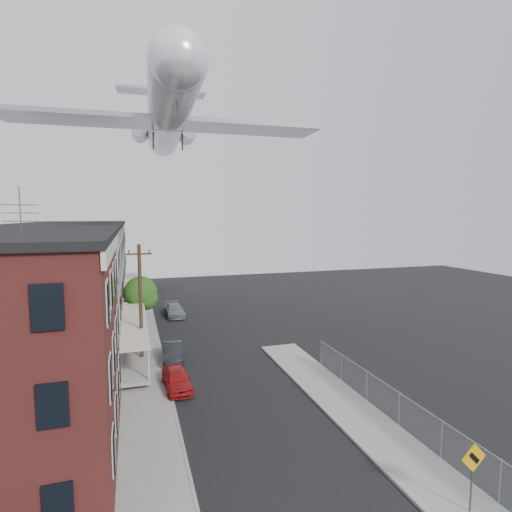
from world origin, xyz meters
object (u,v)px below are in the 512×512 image
(car_mid, at_px, (173,352))
(street_tree, at_px, (142,294))
(warning_sign, at_px, (473,467))
(utility_pole, at_px, (141,303))
(car_near, at_px, (177,379))
(airplane, at_px, (168,116))
(car_far, at_px, (174,310))

(car_mid, bearing_deg, street_tree, 105.75)
(warning_sign, distance_m, street_tree, 30.96)
(utility_pole, height_order, car_near, utility_pole)
(utility_pole, relative_size, car_mid, 2.21)
(street_tree, xyz_separation_m, car_mid, (1.92, -9.65, -2.78))
(car_mid, bearing_deg, car_near, -88.23)
(street_tree, relative_size, car_mid, 1.28)
(warning_sign, bearing_deg, airplane, 106.68)
(utility_pole, height_order, airplane, airplane)
(car_mid, relative_size, airplane, 0.13)
(car_far, bearing_deg, car_near, -98.40)
(utility_pole, height_order, car_mid, utility_pole)
(car_mid, height_order, airplane, airplane)
(street_tree, distance_m, car_far, 6.08)
(car_mid, distance_m, airplane, 21.03)
(warning_sign, relative_size, car_far, 0.61)
(utility_pole, distance_m, car_near, 6.61)
(warning_sign, xyz_separation_m, airplane, (-8.21, 27.40, 18.19))
(warning_sign, xyz_separation_m, car_far, (-7.40, 33.09, -1.21))
(utility_pole, bearing_deg, airplane, 70.33)
(street_tree, relative_size, car_far, 1.12)
(warning_sign, distance_m, car_near, 16.93)
(street_tree, distance_m, car_mid, 10.22)
(street_tree, height_order, car_far, street_tree)
(car_far, xyz_separation_m, airplane, (-0.81, -5.70, 19.40))
(airplane, bearing_deg, warning_sign, -73.32)
(car_mid, distance_m, car_far, 13.88)
(street_tree, height_order, car_near, street_tree)
(warning_sign, distance_m, utility_pole, 22.25)
(warning_sign, relative_size, car_near, 0.71)
(car_mid, bearing_deg, utility_pole, -168.56)
(car_near, bearing_deg, street_tree, 93.15)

